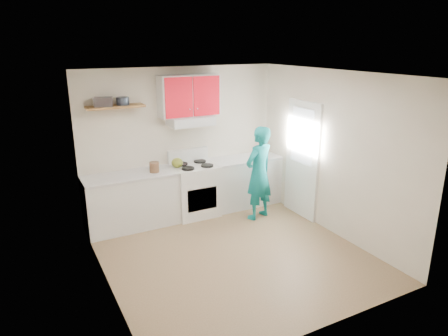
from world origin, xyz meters
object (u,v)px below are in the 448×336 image
stove (195,190)px  tin (123,101)px  crock (154,168)px  kettle (177,163)px  person (259,173)px

stove → tin: size_ratio=4.61×
crock → tin: bearing=149.5°
kettle → stove: bearing=15.6°
stove → person: person is taller
stove → kettle: bearing=174.4°
kettle → crock: (-0.43, -0.07, -0.01)m
crock → stove: bearing=2.8°
stove → crock: (-0.74, -0.04, 0.54)m
tin → kettle: 1.38m
tin → crock: 1.19m
crock → person: bearing=-20.1°
tin → crock: bearing=-30.5°
tin → kettle: tin is taller
kettle → person: (1.23, -0.67, -0.18)m
tin → kettle: (0.82, -0.16, -1.09)m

